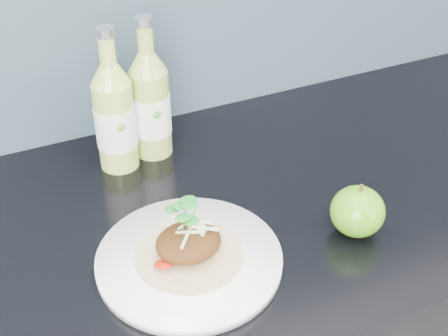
# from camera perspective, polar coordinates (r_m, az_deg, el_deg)

# --- Properties ---
(dinner_plate) EXTENTS (0.28, 0.28, 0.02)m
(dinner_plate) POSITION_cam_1_polar(r_m,az_deg,el_deg) (0.86, -3.20, -8.40)
(dinner_plate) COLOR white
(dinner_plate) RESTS_ON kitchen_counter
(pork_taco) EXTENTS (0.15, 0.15, 0.10)m
(pork_taco) POSITION_cam_1_polar(r_m,az_deg,el_deg) (0.84, -3.28, -6.62)
(pork_taco) COLOR tan
(pork_taco) RESTS_ON dinner_plate
(green_apple) EXTENTS (0.08, 0.08, 0.08)m
(green_apple) POSITION_cam_1_polar(r_m,az_deg,el_deg) (0.91, 12.11, -3.89)
(green_apple) COLOR #447E0D
(green_apple) RESTS_ON kitchen_counter
(cider_bottle_left) EXTENTS (0.07, 0.07, 0.24)m
(cider_bottle_left) POSITION_cam_1_polar(r_m,az_deg,el_deg) (1.02, -9.95, 4.65)
(cider_bottle_left) COLOR #AAC050
(cider_bottle_left) RESTS_ON kitchen_counter
(cider_bottle_right) EXTENTS (0.08, 0.08, 0.24)m
(cider_bottle_right) POSITION_cam_1_polar(r_m,az_deg,el_deg) (1.04, -6.74, 5.81)
(cider_bottle_right) COLOR #9CAC48
(cider_bottle_right) RESTS_ON kitchen_counter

